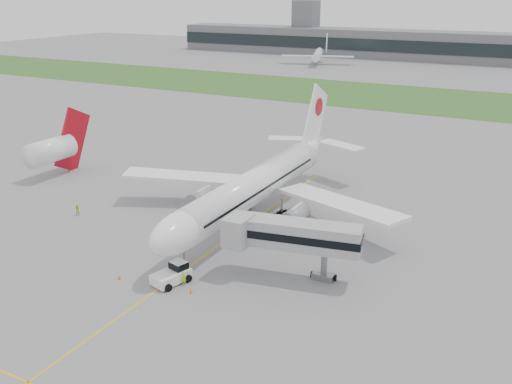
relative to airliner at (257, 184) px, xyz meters
The scene contains 14 objects.
ground 7.47m from the airliner, 90.00° to the right, with size 600.00×600.00×0.00m, color slate.
apron_markings 11.38m from the airliner, 90.00° to the right, with size 70.00×70.00×0.04m, color yellow, non-canonical shape.
grass_strip 115.27m from the airliner, 90.00° to the left, with size 600.00×50.00×0.02m, color #365620.
terminal_building 225.01m from the airliner, 90.00° to the left, with size 320.00×22.30×14.00m.
control_tower 244.38m from the airliner, 111.62° to the left, with size 12.00×12.00×56.00m, color slate, non-canonical shape.
airliner is the anchor object (origin of this frame).
pushback_tug 23.50m from the airliner, 88.65° to the right, with size 4.12×5.20×2.39m.
jet_bridge 19.64m from the airliner, 50.84° to the right, with size 16.39×7.45×7.66m.
safety_cone_left 26.86m from the airliner, 102.63° to the right, with size 0.44×0.44×0.61m, color #FF620D.
safety_cone_right 25.26m from the airliner, 80.71° to the right, with size 0.41×0.41×0.57m, color #FF620D.
ground_crew_near 23.66m from the airliner, 84.79° to the right, with size 0.68×0.44×1.85m, color #CCF228.
ground_crew_far 28.82m from the airliner, 154.28° to the right, with size 0.86×0.67×1.77m, color #CAD523.
neighbor_aircraft 44.34m from the airliner, behind, with size 4.52×15.92×13.07m.
distant_aircraft_left 194.60m from the airliner, 109.44° to the left, with size 34.10×30.08×13.04m, color white, non-canonical shape.
Camera 1 is at (38.63, -68.25, 33.91)m, focal length 40.00 mm.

